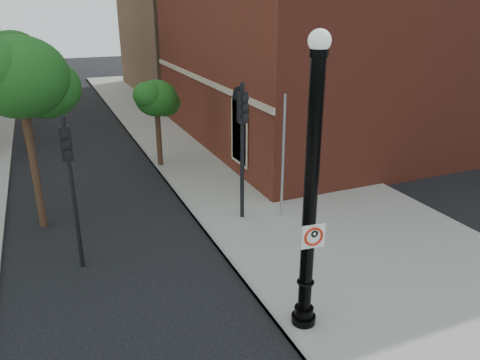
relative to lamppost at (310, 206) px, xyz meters
name	(u,v)px	position (x,y,z in m)	size (l,w,h in m)	color
ground	(192,345)	(-2.56, 0.38, -3.03)	(120.00, 120.00, 0.00)	black
sidewalk_right	(252,168)	(3.44, 10.38, -2.97)	(8.00, 60.00, 0.12)	gray
curb_edge	(166,180)	(-0.51, 10.38, -2.96)	(0.10, 60.00, 0.14)	gray
brick_wall_building	(388,16)	(13.44, 14.38, 3.23)	(22.30, 16.30, 12.50)	maroon
bg_building_tan_b	(263,2)	(13.44, 30.38, 3.97)	(22.00, 14.00, 14.00)	#947050
lamppost	(310,206)	(0.00, 0.00, 0.00)	(0.56, 0.56, 6.56)	black
no_parking_sign	(313,236)	(0.02, -0.17, -0.62)	(0.54, 0.10, 0.54)	white
traffic_signal_left	(70,169)	(-4.41, 4.74, -0.11)	(0.28, 0.36, 4.34)	black
traffic_signal_right	(242,131)	(0.95, 5.73, 0.13)	(0.32, 0.39, 4.68)	black
utility_pole	(283,159)	(2.24, 5.35, -0.88)	(0.09, 0.09, 4.31)	#999999
street_tree_a	(21,79)	(-5.30, 7.95, 1.83)	(3.41, 3.08, 6.15)	#342115
street_tree_b	(14,57)	(-5.75, 17.59, 1.55)	(3.22, 2.91, 5.80)	#342115
street_tree_c	(157,99)	(-0.25, 12.29, 0.05)	(2.17, 1.96, 3.92)	#342115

